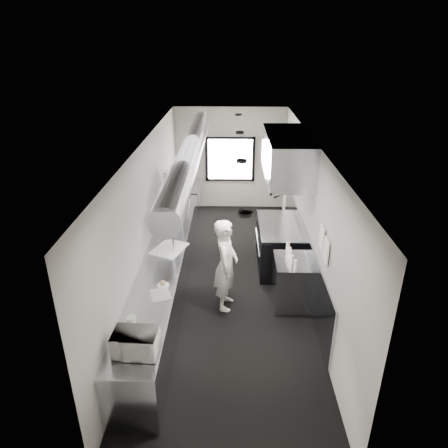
{
  "coord_description": "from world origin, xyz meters",
  "views": [
    {
      "loc": [
        0.06,
        -6.95,
        4.46
      ],
      "look_at": [
        -0.08,
        -0.2,
        1.36
      ],
      "focal_mm": 32.8,
      "sensor_mm": 36.0,
      "label": 1
    }
  ],
  "objects_px": {
    "plate_stack_a": "(167,196)",
    "deli_tub_b": "(127,329)",
    "knife_block": "(164,222)",
    "squeeze_bottle_c": "(290,255)",
    "bottle_station": "(292,282)",
    "exhaust_hood": "(287,156)",
    "plate_stack_c": "(170,180)",
    "squeeze_bottle_e": "(288,247)",
    "squeeze_bottle_a": "(296,264)",
    "squeeze_bottle_b": "(292,260)",
    "squeeze_bottle_d": "(289,252)",
    "range": "(278,245)",
    "small_plate": "(163,285)",
    "far_work_table": "(187,202)",
    "cutting_board": "(169,249)",
    "plate_stack_b": "(168,189)",
    "prep_counter": "(166,275)",
    "pass_shelf": "(172,192)",
    "microwave": "(135,343)",
    "plate_stack_d": "(175,173)",
    "deli_tub_a": "(131,320)",
    "line_cook": "(226,265)"
  },
  "relations": [
    {
      "from": "plate_stack_d",
      "to": "squeeze_bottle_a",
      "type": "height_order",
      "value": "plate_stack_d"
    },
    {
      "from": "range",
      "to": "squeeze_bottle_a",
      "type": "distance_m",
      "value": 1.75
    },
    {
      "from": "line_cook",
      "to": "knife_block",
      "type": "distance_m",
      "value": 1.9
    },
    {
      "from": "exhaust_hood",
      "to": "cutting_board",
      "type": "distance_m",
      "value": 2.83
    },
    {
      "from": "squeeze_bottle_c",
      "to": "squeeze_bottle_e",
      "type": "relative_size",
      "value": 0.88
    },
    {
      "from": "small_plate",
      "to": "plate_stack_a",
      "type": "bearing_deg",
      "value": 95.15
    },
    {
      "from": "cutting_board",
      "to": "squeeze_bottle_a",
      "type": "relative_size",
      "value": 4.01
    },
    {
      "from": "small_plate",
      "to": "squeeze_bottle_d",
      "type": "distance_m",
      "value": 2.31
    },
    {
      "from": "exhaust_hood",
      "to": "range",
      "type": "distance_m",
      "value": 1.92
    },
    {
      "from": "plate_stack_a",
      "to": "squeeze_bottle_e",
      "type": "distance_m",
      "value": 2.45
    },
    {
      "from": "small_plate",
      "to": "squeeze_bottle_a",
      "type": "bearing_deg",
      "value": 14.96
    },
    {
      "from": "cutting_board",
      "to": "squeeze_bottle_e",
      "type": "xyz_separation_m",
      "value": [
        2.17,
        -0.05,
        0.09
      ]
    },
    {
      "from": "deli_tub_a",
      "to": "squeeze_bottle_a",
      "type": "bearing_deg",
      "value": 31.51
    },
    {
      "from": "pass_shelf",
      "to": "knife_block",
      "type": "bearing_deg",
      "value": -108.1
    },
    {
      "from": "prep_counter",
      "to": "squeeze_bottle_d",
      "type": "bearing_deg",
      "value": -1.96
    },
    {
      "from": "plate_stack_d",
      "to": "squeeze_bottle_c",
      "type": "xyz_separation_m",
      "value": [
        2.28,
        -2.3,
        -0.75
      ]
    },
    {
      "from": "knife_block",
      "to": "squeeze_bottle_a",
      "type": "xyz_separation_m",
      "value": [
        2.46,
        -1.58,
        -0.04
      ]
    },
    {
      "from": "exhaust_hood",
      "to": "cutting_board",
      "type": "height_order",
      "value": "exhaust_hood"
    },
    {
      "from": "knife_block",
      "to": "squeeze_bottle_c",
      "type": "xyz_separation_m",
      "value": [
        2.41,
        -1.26,
        -0.04
      ]
    },
    {
      "from": "microwave",
      "to": "deli_tub_b",
      "type": "bearing_deg",
      "value": 121.62
    },
    {
      "from": "range",
      "to": "plate_stack_c",
      "type": "xyz_separation_m",
      "value": [
        -2.27,
        0.42,
        1.29
      ]
    },
    {
      "from": "pass_shelf",
      "to": "plate_stack_c",
      "type": "relative_size",
      "value": 8.01
    },
    {
      "from": "far_work_table",
      "to": "deli_tub_a",
      "type": "bearing_deg",
      "value": -91.49
    },
    {
      "from": "squeeze_bottle_e",
      "to": "squeeze_bottle_d",
      "type": "bearing_deg",
      "value": -88.69
    },
    {
      "from": "far_work_table",
      "to": "deli_tub_a",
      "type": "relative_size",
      "value": 9.19
    },
    {
      "from": "knife_block",
      "to": "squeeze_bottle_d",
      "type": "xyz_separation_m",
      "value": [
        2.4,
        -1.19,
        -0.03
      ]
    },
    {
      "from": "plate_stack_a",
      "to": "deli_tub_b",
      "type": "bearing_deg",
      "value": -92.75
    },
    {
      "from": "bottle_station",
      "to": "squeeze_bottle_a",
      "type": "bearing_deg",
      "value": -92.38
    },
    {
      "from": "bottle_station",
      "to": "squeeze_bottle_c",
      "type": "height_order",
      "value": "squeeze_bottle_c"
    },
    {
      "from": "line_cook",
      "to": "squeeze_bottle_e",
      "type": "distance_m",
      "value": 1.2
    },
    {
      "from": "deli_tub_b",
      "to": "squeeze_bottle_a",
      "type": "relative_size",
      "value": 0.88
    },
    {
      "from": "far_work_table",
      "to": "squeeze_bottle_b",
      "type": "xyz_separation_m",
      "value": [
        2.24,
        -4.02,
        0.53
      ]
    },
    {
      "from": "microwave",
      "to": "deli_tub_b",
      "type": "height_order",
      "value": "microwave"
    },
    {
      "from": "squeeze_bottle_b",
      "to": "squeeze_bottle_e",
      "type": "height_order",
      "value": "squeeze_bottle_e"
    },
    {
      "from": "range",
      "to": "knife_block",
      "type": "distance_m",
      "value": 2.42
    },
    {
      "from": "plate_stack_b",
      "to": "squeeze_bottle_c",
      "type": "xyz_separation_m",
      "value": [
        2.3,
        -1.31,
        -0.72
      ]
    },
    {
      "from": "squeeze_bottle_a",
      "to": "squeeze_bottle_b",
      "type": "height_order",
      "value": "squeeze_bottle_b"
    },
    {
      "from": "plate_stack_c",
      "to": "squeeze_bottle_e",
      "type": "bearing_deg",
      "value": -33.0
    },
    {
      "from": "squeeze_bottle_b",
      "to": "exhaust_hood",
      "type": "bearing_deg",
      "value": 89.88
    },
    {
      "from": "small_plate",
      "to": "squeeze_bottle_c",
      "type": "bearing_deg",
      "value": 22.98
    },
    {
      "from": "deli_tub_b",
      "to": "plate_stack_d",
      "type": "height_order",
      "value": "plate_stack_d"
    },
    {
      "from": "squeeze_bottle_d",
      "to": "deli_tub_a",
      "type": "bearing_deg",
      "value": -141.63
    },
    {
      "from": "deli_tub_a",
      "to": "cutting_board",
      "type": "xyz_separation_m",
      "value": [
        0.21,
        2.13,
        -0.04
      ]
    },
    {
      "from": "far_work_table",
      "to": "cutting_board",
      "type": "relative_size",
      "value": 1.8
    },
    {
      "from": "bottle_station",
      "to": "exhaust_hood",
      "type": "bearing_deg",
      "value": 92.18
    },
    {
      "from": "prep_counter",
      "to": "pass_shelf",
      "type": "distance_m",
      "value": 1.85
    },
    {
      "from": "range",
      "to": "plate_stack_b",
      "type": "xyz_separation_m",
      "value": [
        -2.25,
        -0.04,
        1.24
      ]
    },
    {
      "from": "far_work_table",
      "to": "squeeze_bottle_b",
      "type": "distance_m",
      "value": 4.63
    },
    {
      "from": "far_work_table",
      "to": "deli_tub_b",
      "type": "relative_size",
      "value": 8.25
    },
    {
      "from": "bottle_station",
      "to": "plate_stack_b",
      "type": "xyz_separation_m",
      "value": [
        -2.36,
        1.36,
        1.26
      ]
    }
  ]
}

